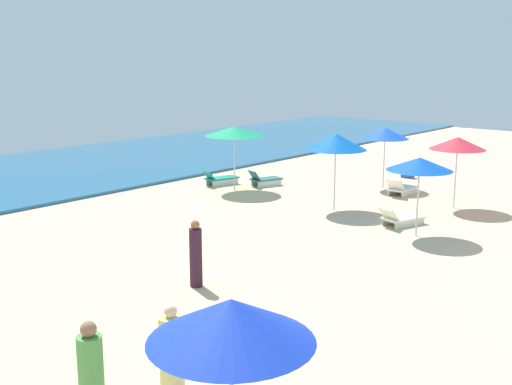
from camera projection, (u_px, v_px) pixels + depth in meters
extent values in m
cube|color=#1F5D85|center=(44.00, 172.00, 28.76)|extent=(60.00, 11.60, 0.12)
cylinder|color=silver|center=(384.00, 163.00, 25.46)|extent=(0.05, 0.05, 1.97)
cone|color=blue|center=(385.00, 133.00, 25.20)|extent=(1.87, 1.87, 0.45)
cube|color=silver|center=(409.00, 193.00, 24.22)|extent=(1.18, 0.05, 0.21)
cube|color=silver|center=(396.00, 191.00, 24.57)|extent=(1.18, 0.05, 0.21)
cube|color=white|center=(403.00, 188.00, 24.37)|extent=(1.32, 0.67, 0.06)
cube|color=white|center=(395.00, 185.00, 23.87)|extent=(0.39, 0.63, 0.49)
cylinder|color=silver|center=(335.00, 180.00, 21.78)|extent=(0.05, 0.05, 2.09)
cone|color=#0854B4|center=(336.00, 142.00, 21.51)|extent=(2.10, 2.10, 0.55)
cylinder|color=silver|center=(455.00, 179.00, 22.07)|extent=(0.05, 0.05, 2.05)
cone|color=red|center=(458.00, 143.00, 21.81)|extent=(1.91, 1.91, 0.43)
cylinder|color=silver|center=(418.00, 203.00, 18.65)|extent=(0.05, 0.05, 1.95)
cone|color=#0C4BBB|center=(420.00, 164.00, 18.40)|extent=(1.91, 1.91, 0.38)
cube|color=silver|center=(410.00, 224.00, 19.83)|extent=(1.19, 0.40, 0.20)
cube|color=silver|center=(397.00, 220.00, 20.29)|extent=(1.19, 0.40, 0.20)
cube|color=#ECEECA|center=(403.00, 218.00, 20.03)|extent=(1.51, 1.04, 0.06)
cube|color=#ECEECA|center=(389.00, 214.00, 19.66)|extent=(0.56, 0.72, 0.42)
cone|color=#1635BA|center=(231.00, 320.00, 7.44)|extent=(2.01, 2.01, 0.53)
cylinder|color=silver|center=(234.00, 163.00, 24.99)|extent=(0.05, 0.05, 2.15)
cone|color=#13945D|center=(234.00, 131.00, 24.72)|extent=(2.28, 2.28, 0.37)
cube|color=silver|center=(270.00, 184.00, 25.85)|extent=(1.05, 0.40, 0.24)
cube|color=silver|center=(263.00, 181.00, 26.30)|extent=(1.05, 0.40, 0.24)
cube|color=#246163|center=(266.00, 179.00, 26.04)|extent=(1.36, 1.00, 0.06)
cube|color=#246163|center=(254.00, 175.00, 25.73)|extent=(0.49, 0.66, 0.42)
cube|color=silver|center=(225.00, 183.00, 26.04)|extent=(1.19, 0.34, 0.25)
cube|color=silver|center=(219.00, 181.00, 26.45)|extent=(1.19, 0.34, 0.25)
cube|color=#168174|center=(222.00, 178.00, 26.21)|extent=(1.46, 0.91, 0.06)
cube|color=#168174|center=(209.00, 175.00, 25.82)|extent=(0.45, 0.63, 0.41)
cylinder|color=#311B2B|center=(196.00, 258.00, 14.60)|extent=(0.33, 0.33, 1.37)
sphere|color=#9A5C3D|center=(195.00, 225.00, 14.44)|extent=(0.21, 0.21, 0.21)
cylinder|color=#539945|center=(91.00, 382.00, 9.05)|extent=(0.41, 0.41, 1.38)
sphere|color=#99684A|center=(88.00, 329.00, 8.89)|extent=(0.23, 0.23, 0.23)
cylinder|color=#ECD675|center=(172.00, 363.00, 9.53)|extent=(0.48, 0.48, 1.46)
sphere|color=beige|center=(171.00, 311.00, 9.36)|extent=(0.20, 0.20, 0.20)
cube|color=#2653A8|center=(408.00, 173.00, 27.72)|extent=(0.37, 0.53, 0.41)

